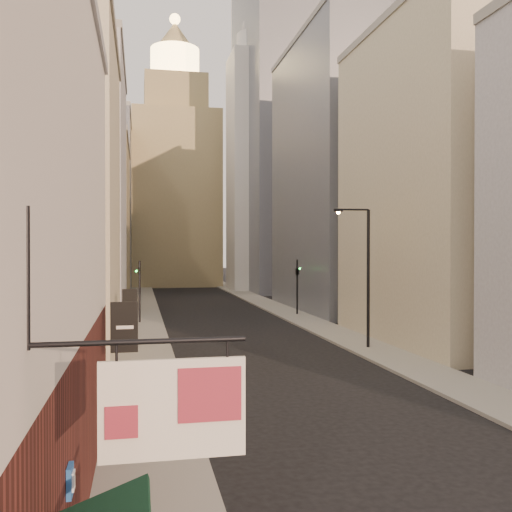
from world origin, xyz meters
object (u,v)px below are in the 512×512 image
(streetlamp_mid, at_px, (365,269))
(traffic_light_left, at_px, (140,282))
(white_tower, at_px, (257,162))
(clock_tower, at_px, (175,179))
(traffic_light_right, at_px, (297,273))

(streetlamp_mid, distance_m, traffic_light_left, 19.47)
(white_tower, bearing_deg, traffic_light_left, -115.50)
(clock_tower, bearing_deg, white_tower, -51.84)
(streetlamp_mid, xyz_separation_m, traffic_light_right, (0.80, 17.47, -0.97))
(streetlamp_mid, height_order, traffic_light_left, streetlamp_mid)
(traffic_light_left, bearing_deg, traffic_light_right, -145.04)
(white_tower, relative_size, streetlamp_mid, 5.00)
(white_tower, distance_m, traffic_light_left, 41.99)
(clock_tower, xyz_separation_m, traffic_light_right, (7.94, -46.29, -13.86))
(streetlamp_mid, bearing_deg, clock_tower, 99.14)
(clock_tower, xyz_separation_m, streetlamp_mid, (7.14, -63.76, -12.89))
(white_tower, bearing_deg, streetlamp_mid, -94.44)
(white_tower, distance_m, traffic_light_right, 35.66)
(clock_tower, xyz_separation_m, white_tower, (11.00, -14.00, 0.97))
(clock_tower, relative_size, traffic_light_left, 8.98)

